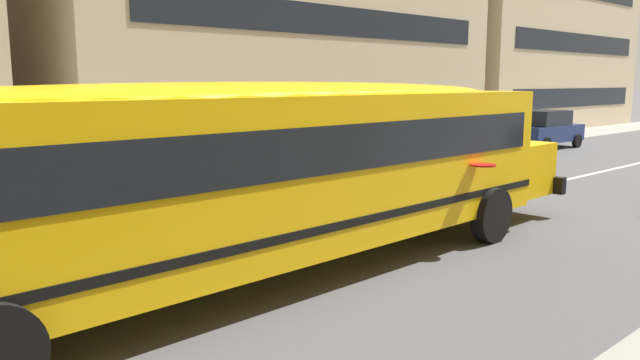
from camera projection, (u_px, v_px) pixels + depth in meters
name	position (u px, v px, depth m)	size (l,w,h in m)	color
ground_plane	(355.00, 228.00, 12.17)	(400.00, 400.00, 0.00)	#4C4C4F
sidewalk_far	(172.00, 183.00, 17.46)	(120.00, 3.00, 0.01)	gray
lane_centreline	(355.00, 228.00, 12.17)	(110.00, 0.16, 0.01)	silver
school_bus	(280.00, 161.00, 9.06)	(12.88, 3.06, 2.87)	yellow
parked_car_red_mid_block	(357.00, 148.00, 18.87)	(3.90, 1.89, 1.64)	maroon
parked_car_black_near_corner	(469.00, 137.00, 22.74)	(3.93, 1.93, 1.64)	black
parked_car_dark_blue_past_driveway	(544.00, 129.00, 26.61)	(3.95, 1.98, 1.64)	navy
apartment_block_far_right	(483.00, 24.00, 41.12)	(17.31, 13.46, 13.30)	#C6B28E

